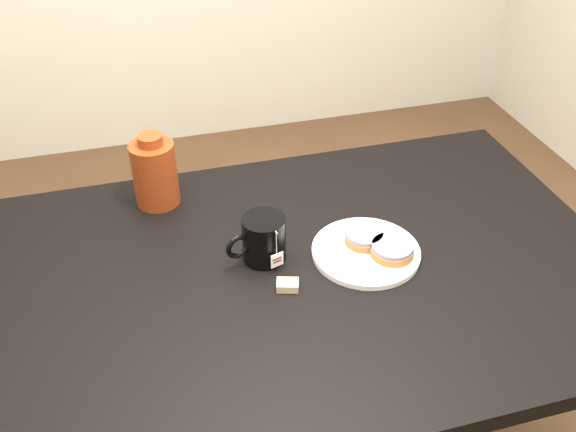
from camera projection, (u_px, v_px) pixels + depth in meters
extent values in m
cube|color=black|center=(298.00, 276.00, 1.38)|extent=(1.40, 0.90, 0.04)
cylinder|color=black|center=(35.00, 328.00, 1.77)|extent=(0.06, 0.06, 0.71)
cylinder|color=black|center=(455.00, 250.00, 2.05)|extent=(0.06, 0.06, 0.71)
cylinder|color=white|center=(366.00, 252.00, 1.41)|extent=(0.24, 0.24, 0.01)
torus|color=white|center=(366.00, 250.00, 1.40)|extent=(0.23, 0.23, 0.01)
cylinder|color=brown|center=(364.00, 238.00, 1.42)|extent=(0.12, 0.12, 0.02)
cylinder|color=gray|center=(365.00, 234.00, 1.41)|extent=(0.11, 0.11, 0.01)
cylinder|color=brown|center=(392.00, 251.00, 1.39)|extent=(0.13, 0.13, 0.02)
cylinder|color=gray|center=(393.00, 246.00, 1.38)|extent=(0.12, 0.12, 0.01)
cylinder|color=black|center=(264.00, 239.00, 1.37)|extent=(0.12, 0.12, 0.10)
cylinder|color=black|center=(264.00, 222.00, 1.35)|extent=(0.08, 0.08, 0.00)
torus|color=black|center=(238.00, 247.00, 1.34)|extent=(0.06, 0.03, 0.06)
cylinder|color=beige|center=(276.00, 243.00, 1.32)|extent=(0.00, 0.00, 0.06)
cube|color=white|center=(277.00, 260.00, 1.35)|extent=(0.03, 0.01, 0.03)
cube|color=#C6B793|center=(288.00, 285.00, 1.32)|extent=(0.05, 0.04, 0.02)
cylinder|color=#5A1D0B|center=(155.00, 174.00, 1.53)|extent=(0.11, 0.11, 0.16)
cylinder|color=#5A1D0B|center=(150.00, 140.00, 1.47)|extent=(0.06, 0.06, 0.02)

